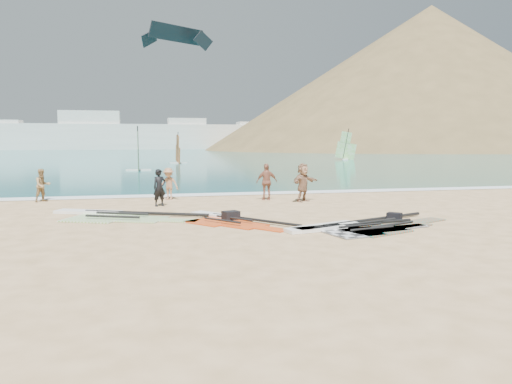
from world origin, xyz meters
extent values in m
plane|color=#DBB280|center=(0.00, 0.00, 0.00)|extent=(300.00, 300.00, 0.00)
cube|color=#0C5458|center=(0.00, 132.00, 0.00)|extent=(300.00, 240.00, 0.06)
cube|color=white|center=(0.00, 12.30, 0.00)|extent=(300.00, 1.20, 0.04)
cube|color=white|center=(-20.00, 150.00, 4.03)|extent=(160.00, 8.00, 8.00)
cube|color=white|center=(-45.00, 150.00, 4.53)|extent=(10.00, 7.00, 9.00)
cube|color=white|center=(-20.00, 150.00, 6.03)|extent=(18.00, 7.00, 12.00)
cube|color=white|center=(10.00, 150.00, 5.03)|extent=(12.00, 7.00, 10.00)
cube|color=white|center=(35.00, 150.00, 4.53)|extent=(16.00, 7.00, 9.00)
cube|color=white|center=(55.00, 150.00, 5.53)|extent=(10.00, 7.00, 11.00)
cone|color=olive|center=(85.00, 130.00, 0.00)|extent=(143.00, 143.00, 45.00)
cone|color=olive|center=(120.00, 140.00, 0.00)|extent=(70.00, 70.00, 28.00)
cube|color=#252528|center=(2.14, 0.16, 0.02)|extent=(1.96, 2.09, 0.04)
cube|color=#252528|center=(3.54, 0.47, 0.02)|extent=(1.47, 1.40, 0.04)
cube|color=#252528|center=(4.67, 0.73, 0.02)|extent=(1.16, 0.76, 0.04)
cylinder|color=black|center=(3.10, 1.20, 0.10)|extent=(4.03, 0.99, 0.10)
cylinder|color=black|center=(2.69, 0.61, 0.16)|extent=(1.67, 0.44, 0.07)
cylinder|color=black|center=(2.82, -0.01, 0.16)|extent=(1.67, 0.44, 0.07)
cube|color=white|center=(1.19, 0.78, 0.06)|extent=(2.22, 1.03, 0.12)
cube|color=#65A925|center=(-6.06, 5.17, 0.02)|extent=(2.82, 2.94, 0.04)
cube|color=#65A925|center=(-4.41, 4.40, 0.02)|extent=(2.07, 2.02, 0.04)
cube|color=#65A925|center=(-3.06, 3.78, 0.02)|extent=(1.53, 1.20, 0.04)
cylinder|color=black|center=(-4.29, 5.48, 0.10)|extent=(4.82, 2.32, 0.13)
cylinder|color=black|center=(-5.17, 5.20, 0.16)|extent=(2.01, 0.99, 0.09)
cylinder|color=black|center=(-5.51, 4.47, 0.16)|extent=(2.01, 0.99, 0.09)
cube|color=white|center=(-6.57, 6.53, 0.06)|extent=(2.80, 1.82, 0.12)
cube|color=red|center=(2.95, 0.58, 0.02)|extent=(2.66, 2.78, 0.04)
cube|color=red|center=(4.58, 1.24, 0.02)|extent=(1.96, 1.90, 0.04)
cube|color=red|center=(5.91, 1.78, 0.02)|extent=(1.47, 1.11, 0.04)
cylinder|color=black|center=(3.90, 2.03, 0.10)|extent=(4.73, 2.01, 0.12)
cylinder|color=black|center=(3.52, 1.22, 0.16)|extent=(1.97, 0.87, 0.09)
cylinder|color=black|center=(3.81, 0.51, 0.16)|extent=(1.97, 0.87, 0.09)
cube|color=white|center=(1.66, 1.12, 0.06)|extent=(2.71, 1.65, 0.12)
cube|color=#E04722|center=(-1.79, 3.37, 0.02)|extent=(2.43, 2.40, 0.04)
cube|color=#E04722|center=(-0.90, 2.22, 0.02)|extent=(1.71, 1.73, 0.04)
cube|color=#E04722|center=(-0.18, 1.29, 0.02)|extent=(1.10, 1.19, 0.04)
cylinder|color=black|center=(-0.42, 2.94, 0.10)|extent=(2.63, 3.36, 0.10)
cylinder|color=black|center=(-1.15, 3.06, 0.16)|extent=(1.11, 1.41, 0.07)
cylinder|color=black|center=(-1.65, 2.68, 0.16)|extent=(1.11, 1.41, 0.07)
cube|color=white|center=(-1.64, 4.52, 0.06)|extent=(1.80, 2.08, 0.12)
cube|color=black|center=(-1.21, 3.43, 0.19)|extent=(0.69, 0.60, 0.37)
cube|color=black|center=(4.73, 2.10, 0.15)|extent=(0.61, 0.61, 0.31)
imported|color=black|center=(-3.64, 8.24, 0.85)|extent=(0.73, 0.61, 1.69)
imported|color=#A48150|center=(-9.13, 11.21, 0.80)|extent=(0.99, 0.95, 1.61)
imported|color=#A87450|center=(-3.10, 10.66, 0.81)|extent=(1.20, 1.02, 1.61)
imported|color=#A06149|center=(1.69, 9.48, 0.91)|extent=(1.08, 0.47, 1.83)
imported|color=#A07456|center=(3.25, 8.46, 0.94)|extent=(1.76, 1.45, 1.89)
cube|color=white|center=(-4.74, 35.02, 0.10)|extent=(2.42, 0.74, 0.14)
cube|color=orange|center=(-4.74, 35.02, 1.27)|extent=(0.10, 2.95, 2.63)
cube|color=orange|center=(-4.74, 35.02, 3.08)|extent=(0.08, 1.66, 1.83)
cylinder|color=black|center=(-4.74, 35.02, 2.28)|extent=(0.11, 0.83, 4.17)
cube|color=white|center=(0.07, 49.56, 0.10)|extent=(2.31, 0.96, 0.13)
cube|color=red|center=(0.07, 49.56, 1.19)|extent=(0.44, 2.73, 2.44)
cube|color=red|center=(0.07, 49.56, 2.86)|extent=(0.27, 1.54, 1.70)
cylinder|color=black|center=(0.07, 49.56, 2.12)|extent=(0.20, 0.78, 3.87)
cube|color=white|center=(25.68, 56.01, 0.11)|extent=(1.82, 2.71, 0.15)
cube|color=#51BC1F|center=(25.68, 56.01, 1.39)|extent=(2.94, 1.43, 2.87)
cube|color=#51BC1F|center=(25.68, 56.01, 3.36)|extent=(1.67, 0.83, 1.99)
cylinder|color=black|center=(25.68, 56.01, 2.48)|extent=(0.87, 0.49, 4.55)
cube|color=black|center=(0.03, 48.13, 15.87)|extent=(6.90, 4.92, 1.83)
cube|color=black|center=(-2.70, 46.37, 15.17)|extent=(1.91, 2.03, 2.33)
cube|color=black|center=(2.77, 49.89, 15.17)|extent=(2.55, 1.31, 2.33)
camera|label=1|loc=(-4.37, -14.63, 2.99)|focal=35.00mm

